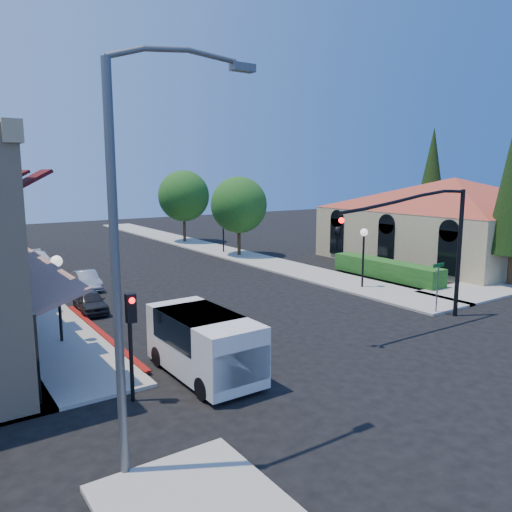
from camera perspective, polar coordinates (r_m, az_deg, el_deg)
ground at (r=18.94m, az=11.70°, el=-11.59°), size 120.00×120.00×0.00m
sidewalk_right at (r=45.22m, az=-5.40°, el=0.92°), size 3.50×50.00×0.12m
curb_red_strip at (r=22.07m, az=-17.20°, el=-8.75°), size 0.25×10.00×0.06m
mission_building at (r=42.23m, az=21.51°, el=4.74°), size 30.12×30.12×6.40m
hedge at (r=33.11m, az=14.61°, el=-2.60°), size 1.40×8.00×1.10m
conifer_far at (r=50.79m, az=19.44°, el=8.50°), size 3.20×3.20×11.00m
street_tree_a at (r=40.53m, az=-1.97°, el=5.85°), size 4.56×4.56×6.48m
street_tree_b at (r=49.23m, az=-8.27°, el=6.81°), size 4.94×4.94×7.02m
signal_mast_arm at (r=23.32m, az=19.43°, el=2.39°), size 8.01×0.39×6.00m
secondary_signal at (r=15.07m, az=-14.10°, el=-7.89°), size 0.28×0.42×3.32m
cobra_streetlight at (r=10.91m, az=-14.13°, el=1.44°), size 3.60×0.25×9.31m
street_name_sign at (r=25.42m, az=20.06°, el=-2.56°), size 0.80×0.06×2.50m
lamppost_left_near at (r=21.01m, az=-21.73°, el=-2.21°), size 0.44×0.44×3.57m
lamppost_left_far at (r=34.66m, az=-26.89°, el=1.80°), size 0.44×0.44×3.57m
lamppost_right_near at (r=29.64m, az=12.20°, el=1.48°), size 0.44×0.44×3.57m
lamppost_right_far at (r=42.18m, az=-3.77°, el=3.99°), size 0.44×0.44×3.57m
white_van at (r=16.92m, az=-5.91°, el=-9.61°), size 2.14×4.78×2.11m
parked_car_a at (r=25.81m, az=-18.43°, el=-4.95°), size 1.42×3.18×1.06m
parked_car_b at (r=30.88m, az=-18.78°, el=-2.65°), size 1.27×3.27×1.06m
parked_car_c at (r=37.76m, az=-23.72°, el=-0.62°), size 2.06×4.60×1.31m
parked_car_d at (r=39.21m, az=-24.13°, el=-0.34°), size 2.58×4.74×1.26m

